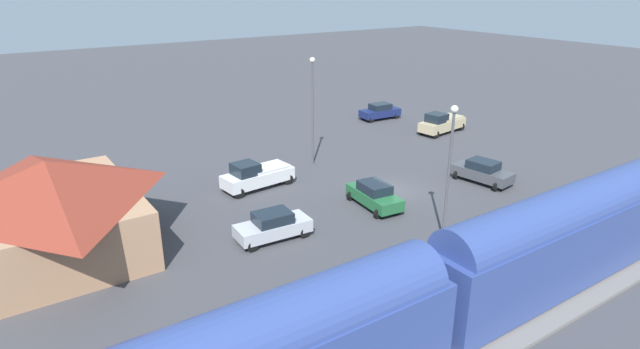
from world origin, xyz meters
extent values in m
plane|color=#424247|center=(0.00, 0.00, 0.00)|extent=(200.00, 200.00, 0.00)
cube|color=slate|center=(-14.00, 0.00, 0.09)|extent=(4.80, 70.00, 0.18)
cube|color=#59544C|center=(-14.72, 0.00, 0.24)|extent=(0.10, 70.00, 0.12)
cube|color=#59544C|center=(-13.28, 0.00, 0.24)|extent=(0.10, 70.00, 0.12)
cube|color=#B7B2A8|center=(-10.00, 0.00, 0.15)|extent=(3.20, 46.00, 0.30)
cube|color=#33478C|center=(-14.00, 1.15, 2.15)|extent=(2.90, 17.96, 3.70)
cube|color=gold|center=(-12.54, 1.15, 1.85)|extent=(0.04, 16.52, 0.36)
cylinder|color=#33478C|center=(-14.00, 1.15, 3.90)|extent=(2.75, 17.24, 2.76)
cube|color=tan|center=(4.00, 22.00, 1.71)|extent=(11.13, 8.44, 3.43)
pyramid|color=maroon|center=(4.00, 22.00, 4.44)|extent=(11.93, 9.24, 2.02)
cube|color=#4C3323|center=(4.00, 17.75, 1.05)|extent=(1.10, 0.08, 2.10)
cylinder|color=#333338|center=(-10.77, 2.60, 0.72)|extent=(0.22, 0.22, 0.85)
cylinder|color=silver|center=(-10.77, 2.60, 1.46)|extent=(0.36, 0.36, 0.62)
sphere|color=tan|center=(-10.77, 2.60, 1.89)|extent=(0.24, 0.24, 0.24)
cube|color=#C6B284|center=(9.00, -14.22, 0.84)|extent=(2.68, 5.62, 0.92)
cube|color=#19232D|center=(8.86, -13.20, 1.72)|extent=(1.94, 1.95, 0.84)
cylinder|color=black|center=(7.86, -12.21, 0.38)|extent=(0.22, 0.76, 0.76)
cylinder|color=black|center=(9.56, -11.97, 0.38)|extent=(0.22, 0.76, 0.76)
cylinder|color=black|center=(8.44, -16.47, 0.38)|extent=(0.22, 0.76, 0.76)
cylinder|color=black|center=(10.15, -16.23, 0.38)|extent=(0.22, 0.76, 0.76)
cube|color=#C6B284|center=(9.13, -15.16, 1.40)|extent=(2.25, 3.20, 0.20)
cube|color=white|center=(6.19, 8.09, 0.84)|extent=(2.44, 5.56, 0.92)
cube|color=#19232D|center=(6.10, 9.11, 1.72)|extent=(1.87, 1.88, 0.84)
cylinder|color=black|center=(5.14, 10.15, 0.38)|extent=(0.22, 0.76, 0.76)
cylinder|color=black|center=(6.85, 10.31, 0.38)|extent=(0.22, 0.76, 0.76)
cylinder|color=black|center=(5.53, 5.87, 0.38)|extent=(0.22, 0.76, 0.76)
cylinder|color=black|center=(7.24, 6.02, 0.38)|extent=(0.22, 0.76, 0.76)
cube|color=white|center=(6.28, 7.14, 1.40)|extent=(2.12, 3.13, 0.20)
cube|color=navy|center=(16.67, -12.55, 0.72)|extent=(2.13, 4.61, 0.76)
cube|color=#19232D|center=(16.67, -12.55, 1.42)|extent=(1.76, 2.26, 0.64)
cylinder|color=black|center=(15.99, -10.80, 0.34)|extent=(0.22, 0.68, 0.68)
cylinder|color=black|center=(17.58, -10.91, 0.34)|extent=(0.22, 0.68, 0.68)
cylinder|color=black|center=(15.76, -14.19, 0.34)|extent=(0.22, 0.68, 0.68)
cylinder|color=black|center=(17.36, -14.30, 0.34)|extent=(0.22, 0.68, 0.68)
cube|color=silver|center=(-1.62, 11.18, 0.72)|extent=(2.11, 4.60, 0.76)
cube|color=#19232D|center=(-1.62, 11.18, 1.42)|extent=(1.75, 2.26, 0.64)
cylinder|color=black|center=(-2.31, 12.92, 0.34)|extent=(0.22, 0.68, 0.68)
cylinder|color=black|center=(-0.71, 12.83, 0.34)|extent=(0.22, 0.68, 0.68)
cylinder|color=black|center=(-2.52, 9.53, 0.34)|extent=(0.22, 0.68, 0.68)
cylinder|color=black|center=(-0.92, 9.43, 0.34)|extent=(0.22, 0.68, 0.68)
cube|color=#236638|center=(-1.33, 3.13, 0.72)|extent=(4.66, 2.28, 0.76)
cube|color=#19232D|center=(-1.33, 3.13, 1.42)|extent=(2.31, 1.83, 0.64)
cylinder|color=black|center=(0.44, 3.76, 0.34)|extent=(0.22, 0.68, 0.68)
cylinder|color=black|center=(0.28, 2.17, 0.34)|extent=(0.22, 0.68, 0.68)
cylinder|color=black|center=(-2.94, 4.10, 0.34)|extent=(0.22, 0.68, 0.68)
cylinder|color=black|center=(-3.10, 2.51, 0.34)|extent=(0.22, 0.68, 0.68)
cube|color=#47494F|center=(-2.40, -6.62, 0.72)|extent=(4.72, 2.48, 0.76)
cube|color=#19232D|center=(-2.40, -6.62, 1.42)|extent=(2.37, 1.92, 0.64)
cylinder|color=black|center=(-0.84, -5.58, 0.34)|extent=(0.22, 0.68, 0.68)
cylinder|color=black|center=(-0.61, -7.16, 0.34)|extent=(0.22, 0.68, 0.68)
cylinder|color=black|center=(-4.20, -6.08, 0.34)|extent=(0.22, 0.68, 0.68)
cylinder|color=black|center=(-3.97, -7.66, 0.34)|extent=(0.22, 0.68, 0.68)
cylinder|color=#515156|center=(-7.20, 2.60, 3.87)|extent=(0.16, 0.16, 7.74)
sphere|color=#EAE5C6|center=(-7.20, 2.60, 7.92)|extent=(0.44, 0.44, 0.44)
cylinder|color=#515156|center=(8.35, 1.79, 4.24)|extent=(0.16, 0.16, 8.47)
sphere|color=#EAE5C6|center=(8.35, 1.79, 8.65)|extent=(0.44, 0.44, 0.44)
camera|label=1|loc=(-26.57, 24.64, 14.77)|focal=29.53mm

